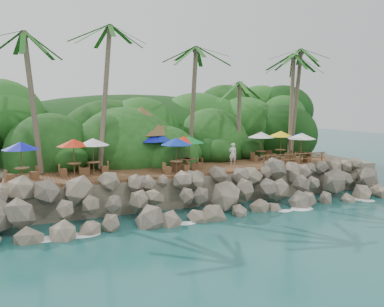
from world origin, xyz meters
name	(u,v)px	position (x,y,z in m)	size (l,w,h in m)	color
ground	(230,218)	(0.00, 0.00, 0.00)	(140.00, 140.00, 0.00)	#19514F
land_base	(152,166)	(0.00, 16.00, 1.05)	(32.00, 25.20, 2.10)	gray
jungle_hill	(132,165)	(0.00, 23.50, 0.00)	(44.80, 28.00, 15.40)	#143811
seawall	(216,194)	(0.00, 2.00, 1.15)	(29.00, 4.00, 2.30)	gray
terrace	(192,169)	(0.00, 6.00, 2.20)	(26.00, 5.00, 0.20)	brown
jungle_foliage	(155,178)	(0.00, 15.00, 0.00)	(44.00, 16.00, 12.00)	#143811
foam_line	(228,217)	(0.00, 0.30, 0.03)	(25.20, 0.80, 0.06)	white
palms	(203,50)	(2.09, 8.53, 11.46)	(28.69, 7.00, 12.01)	brown
palapa	(142,120)	(-2.72, 9.93, 5.79)	(5.53, 5.53, 4.60)	brown
dining_clusters	(191,141)	(-0.04, 6.15, 4.34)	(23.48, 5.39, 2.46)	brown
railing	(294,158)	(7.61, 3.65, 2.91)	(6.10, 0.10, 1.00)	brown
waiter	(233,154)	(3.68, 6.31, 3.16)	(0.63, 0.41, 1.72)	silver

